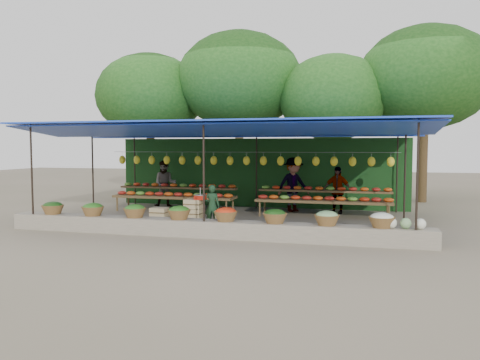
% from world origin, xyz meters
% --- Properties ---
extents(ground, '(60.00, 60.00, 0.00)m').
position_xyz_m(ground, '(0.00, 0.00, 0.00)').
color(ground, '#655F4A').
rests_on(ground, ground).
extents(stone_curb, '(10.60, 0.55, 0.40)m').
position_xyz_m(stone_curb, '(0.00, -2.75, 0.20)').
color(stone_curb, '#706B5A').
rests_on(stone_curb, ground).
extents(stall_canopy, '(10.80, 6.60, 2.82)m').
position_xyz_m(stall_canopy, '(0.00, 0.06, 2.68)').
color(stall_canopy, black).
rests_on(stall_canopy, ground).
extents(produce_baskets, '(8.98, 0.58, 0.34)m').
position_xyz_m(produce_baskets, '(-0.10, -2.75, 0.56)').
color(produce_baskets, brown).
rests_on(produce_baskets, stone_curb).
extents(netting_backdrop, '(10.60, 0.06, 2.50)m').
position_xyz_m(netting_backdrop, '(0.00, 3.15, 1.25)').
color(netting_backdrop, '#1A4A1D').
rests_on(netting_backdrop, ground).
extents(tree_row, '(16.51, 5.50, 7.12)m').
position_xyz_m(tree_row, '(0.50, 6.09, 4.70)').
color(tree_row, '#352713').
rests_on(tree_row, ground).
extents(fruit_table_left, '(4.21, 0.95, 0.93)m').
position_xyz_m(fruit_table_left, '(-2.49, 1.35, 0.61)').
color(fruit_table_left, '#4F3A1F').
rests_on(fruit_table_left, ground).
extents(fruit_table_right, '(4.21, 0.95, 0.93)m').
position_xyz_m(fruit_table_right, '(2.51, 1.35, 0.61)').
color(fruit_table_right, '#4F3A1F').
rests_on(fruit_table_right, ground).
extents(crate_counter, '(2.35, 0.34, 0.77)m').
position_xyz_m(crate_counter, '(-0.79, -1.59, 0.31)').
color(crate_counter, tan).
rests_on(crate_counter, ground).
extents(weighing_scale, '(0.30, 0.30, 0.32)m').
position_xyz_m(weighing_scale, '(-0.55, -1.59, 0.85)').
color(weighing_scale, red).
rests_on(weighing_scale, crate_counter).
extents(vendor_seated, '(0.46, 0.34, 1.17)m').
position_xyz_m(vendor_seated, '(-0.27, -1.44, 0.58)').
color(vendor_seated, '#1B3B21').
rests_on(vendor_seated, ground).
extents(customer_left, '(0.96, 0.84, 1.69)m').
position_xyz_m(customer_left, '(-3.30, 2.37, 0.85)').
color(customer_left, slate).
rests_on(customer_left, ground).
extents(customer_mid, '(1.36, 1.26, 1.84)m').
position_xyz_m(customer_mid, '(1.42, 2.26, 0.92)').
color(customer_mid, slate).
rests_on(customer_mid, ground).
extents(customer_right, '(0.95, 0.51, 1.55)m').
position_xyz_m(customer_right, '(2.88, 2.16, 0.77)').
color(customer_right, slate).
rests_on(customer_right, ground).
extents(blue_crate_front, '(0.52, 0.44, 0.26)m').
position_xyz_m(blue_crate_front, '(-3.71, -2.29, 0.13)').
color(blue_crate_front, navy).
rests_on(blue_crate_front, ground).
extents(blue_crate_back, '(0.55, 0.45, 0.29)m').
position_xyz_m(blue_crate_back, '(-3.75, -2.16, 0.14)').
color(blue_crate_back, navy).
rests_on(blue_crate_back, ground).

